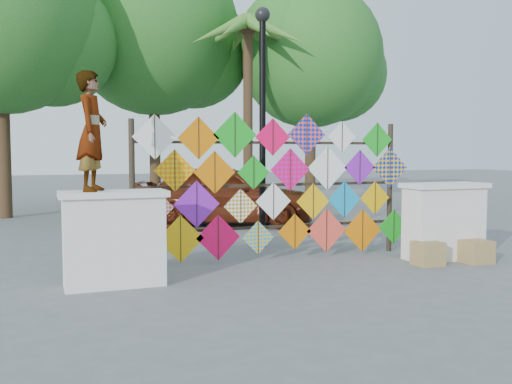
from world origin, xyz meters
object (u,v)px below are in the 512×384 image
kite_rack (278,187)px  lamppost (263,104)px  vendor_woman (92,131)px  sedan (225,195)px

kite_rack → lamppost: (0.23, 1.27, 1.47)m
vendor_woman → lamppost: lamppost is taller
vendor_woman → lamppost: bearing=-34.6°
vendor_woman → lamppost: size_ratio=0.35×
kite_rack → vendor_woman: (-3.03, -0.93, 0.85)m
kite_rack → vendor_woman: bearing=-163.0°
vendor_woman → lamppost: 3.98m
lamppost → vendor_woman: bearing=-146.0°
kite_rack → lamppost: lamppost is taller
vendor_woman → sedan: bearing=-11.5°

